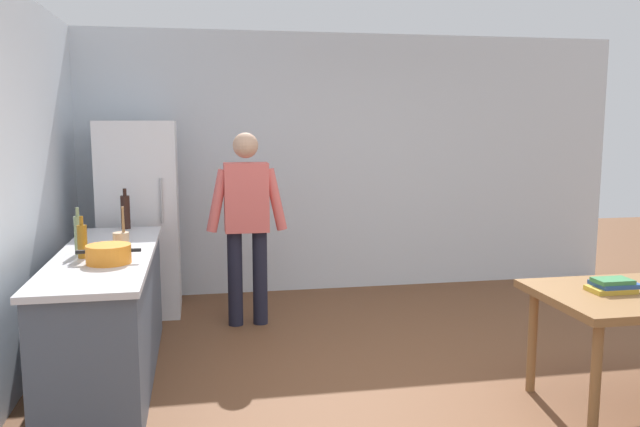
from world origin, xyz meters
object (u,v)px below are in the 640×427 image
object	(u,v)px
cooking_pot	(109,254)
book_stack	(613,285)
person	(247,216)
utensil_jar	(121,241)
bottle_vinegar_tall	(78,234)
bottle_oil_amber	(82,241)
bottle_wine_dark	(125,211)
refrigerator	(140,218)

from	to	relation	value
cooking_pot	book_stack	size ratio (longest dim) A/B	1.34
person	book_stack	world-z (taller)	person
utensil_jar	bottle_vinegar_tall	xyz separation A→B (m)	(-0.28, -0.00, 0.06)
utensil_jar	bottle_oil_amber	bearing A→B (deg)	-148.46
bottle_wine_dark	book_stack	size ratio (longest dim) A/B	1.14
refrigerator	bottle_oil_amber	size ratio (longest dim) A/B	6.43
refrigerator	bottle_vinegar_tall	xyz separation A→B (m)	(-0.26, -1.61, 0.14)
bottle_oil_amber	person	bearing A→B (deg)	45.64
bottle_oil_amber	bottle_vinegar_tall	bearing A→B (deg)	108.72
person	book_stack	bearing A→B (deg)	-45.13
refrigerator	bottle_vinegar_tall	bearing A→B (deg)	-99.32
bottle_oil_amber	utensil_jar	bearing A→B (deg)	31.54
bottle_oil_amber	book_stack	size ratio (longest dim) A/B	0.94
bottle_vinegar_tall	bottle_oil_amber	world-z (taller)	bottle_vinegar_tall
utensil_jar	book_stack	world-z (taller)	utensil_jar
refrigerator	bottle_wine_dark	world-z (taller)	refrigerator
cooking_pot	bottle_oil_amber	xyz separation A→B (m)	(-0.19, 0.20, 0.06)
utensil_jar	bottle_vinegar_tall	distance (m)	0.28
cooking_pot	utensil_jar	distance (m)	0.34
cooking_pot	bottle_wine_dark	size ratio (longest dim) A/B	1.18
utensil_jar	refrigerator	bearing A→B (deg)	90.44
refrigerator	bottle_oil_amber	xyz separation A→B (m)	(-0.22, -1.75, 0.12)
bottle_oil_amber	book_stack	distance (m)	3.40
bottle_oil_amber	cooking_pot	bearing A→B (deg)	-46.35
utensil_jar	bottle_wine_dark	distance (m)	1.04
person	utensil_jar	distance (m)	1.41
cooking_pot	utensil_jar	size ratio (longest dim) A/B	1.25
person	utensil_jar	bearing A→B (deg)	-131.69
person	book_stack	xyz separation A→B (m)	(2.10, -2.11, -0.19)
bottle_vinegar_tall	bottle_wine_dark	bearing A→B (deg)	79.08
refrigerator	bottle_vinegar_tall	distance (m)	1.64
refrigerator	person	xyz separation A→B (m)	(0.95, -0.55, 0.08)
person	bottle_wine_dark	xyz separation A→B (m)	(-1.01, -0.02, 0.07)
cooking_pot	bottle_vinegar_tall	xyz separation A→B (m)	(-0.24, 0.33, 0.08)
bottle_oil_amber	bottle_wine_dark	xyz separation A→B (m)	(0.15, 1.17, 0.03)
bottle_vinegar_tall	bottle_wine_dark	distance (m)	1.06
bottle_oil_amber	bottle_wine_dark	bearing A→B (deg)	82.54
cooking_pot	bottle_wine_dark	world-z (taller)	bottle_wine_dark
refrigerator	book_stack	xyz separation A→B (m)	(3.05, -2.66, -0.11)
person	bottle_oil_amber	world-z (taller)	person
bottle_wine_dark	bottle_oil_amber	bearing A→B (deg)	-97.46
refrigerator	bottle_oil_amber	world-z (taller)	refrigerator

